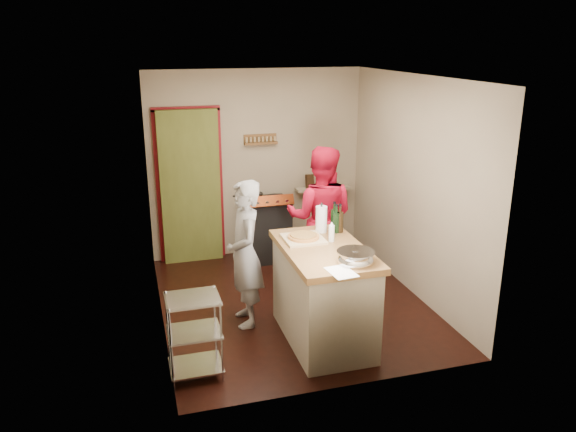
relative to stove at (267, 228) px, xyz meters
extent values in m
plane|color=black|center=(-0.05, -1.42, -0.45)|extent=(3.50, 3.50, 0.00)
cube|color=gray|center=(-0.05, 0.33, 0.85)|extent=(3.00, 0.04, 2.60)
cube|color=#565B23|center=(-1.00, 0.38, 0.60)|extent=(0.80, 0.40, 2.10)
cube|color=maroon|center=(-1.42, 0.31, 0.60)|extent=(0.06, 0.06, 2.10)
cube|color=maroon|center=(-0.58, 0.31, 0.60)|extent=(0.06, 0.06, 2.10)
cube|color=maroon|center=(-1.00, 0.31, 1.65)|extent=(0.90, 0.06, 0.06)
cube|color=brown|center=(0.00, 0.28, 1.15)|extent=(0.46, 0.09, 0.03)
cube|color=brown|center=(0.00, 0.32, 1.21)|extent=(0.46, 0.02, 0.12)
cube|color=olive|center=(0.00, 0.28, 1.21)|extent=(0.42, 0.04, 0.07)
cube|color=gray|center=(0.90, 0.23, 0.45)|extent=(0.80, 0.18, 0.04)
cube|color=black|center=(0.70, 0.23, 0.57)|extent=(0.10, 0.14, 0.22)
cube|color=gray|center=(-1.55, -1.42, 0.85)|extent=(0.04, 3.50, 2.60)
cube|color=gray|center=(1.45, -1.42, 0.85)|extent=(0.04, 3.50, 2.60)
cube|color=white|center=(-0.05, -1.42, 2.16)|extent=(3.00, 3.50, 0.02)
cube|color=black|center=(0.00, 0.01, -0.05)|extent=(0.60, 0.55, 0.80)
cube|color=black|center=(0.00, 0.01, 0.38)|extent=(0.60, 0.55, 0.06)
cube|color=maroon|center=(0.00, -0.27, 0.47)|extent=(0.60, 0.15, 0.17)
cylinder|color=black|center=(-0.15, 0.14, 0.46)|extent=(0.26, 0.26, 0.05)
cylinder|color=silver|center=(-1.55, -2.80, -0.05)|extent=(0.02, 0.02, 0.80)
cylinder|color=silver|center=(-1.11, -2.80, -0.05)|extent=(0.02, 0.02, 0.80)
cylinder|color=silver|center=(-1.55, -2.44, -0.05)|extent=(0.02, 0.02, 0.80)
cylinder|color=silver|center=(-1.11, -2.44, -0.05)|extent=(0.02, 0.02, 0.80)
cube|color=silver|center=(-1.33, -2.62, -0.35)|extent=(0.48, 0.40, 0.02)
cube|color=silver|center=(-1.33, -2.62, 0.00)|extent=(0.48, 0.40, 0.02)
cube|color=silver|center=(-1.33, -2.62, 0.33)|extent=(0.48, 0.40, 0.02)
cube|color=#B5AD9A|center=(0.02, -2.32, 0.02)|extent=(0.73, 1.28, 0.95)
cube|color=olive|center=(0.02, -2.32, 0.53)|extent=(0.79, 1.34, 0.07)
cube|color=#E6BD8C|center=(-0.12, -2.06, 0.58)|extent=(0.40, 0.40, 0.02)
cylinder|color=#BC733A|center=(-0.12, -2.06, 0.60)|extent=(0.32, 0.32, 0.02)
ellipsoid|color=silver|center=(0.16, -2.76, 0.62)|extent=(0.35, 0.35, 0.11)
cylinder|color=white|center=(0.14, -1.86, 0.70)|extent=(0.12, 0.12, 0.28)
cylinder|color=silver|center=(0.15, -2.17, 0.65)|extent=(0.06, 0.06, 0.17)
cube|color=white|center=(-0.04, -2.94, 0.56)|extent=(0.24, 0.32, 0.00)
cylinder|color=black|center=(0.30, -1.83, 0.72)|extent=(0.08, 0.08, 0.31)
cylinder|color=black|center=(0.33, -1.93, 0.72)|extent=(0.08, 0.08, 0.31)
cylinder|color=black|center=(0.29, -1.93, 0.72)|extent=(0.08, 0.08, 0.31)
imported|color=#B9B9BE|center=(-0.67, -1.75, 0.35)|extent=(0.39, 0.59, 1.60)
imported|color=red|center=(0.44, -1.01, 0.43)|extent=(1.06, 0.96, 1.77)
camera|label=1|loc=(-1.76, -7.20, 2.54)|focal=35.00mm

